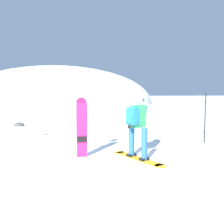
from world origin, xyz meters
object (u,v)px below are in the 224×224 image
object	(u,v)px
snowboarder_main	(137,125)
rock_dark	(19,126)
spare_snowboard	(82,128)
piste_marker_far	(205,114)

from	to	relation	value
snowboarder_main	rock_dark	xyz separation A→B (m)	(-4.59, 6.79, -0.92)
spare_snowboard	rock_dark	xyz separation A→B (m)	(-3.18, 6.49, -0.82)
piste_marker_far	rock_dark	size ratio (longest dim) A/B	3.25
spare_snowboard	rock_dark	world-z (taller)	spare_snowboard
spare_snowboard	piste_marker_far	world-z (taller)	piste_marker_far
snowboarder_main	spare_snowboard	xyz separation A→B (m)	(-1.42, 0.30, -0.09)
rock_dark	snowboarder_main	bearing A→B (deg)	-55.91
spare_snowboard	snowboarder_main	bearing A→B (deg)	-11.88
snowboarder_main	rock_dark	size ratio (longest dim) A/B	3.10
snowboarder_main	piste_marker_far	distance (m)	3.22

